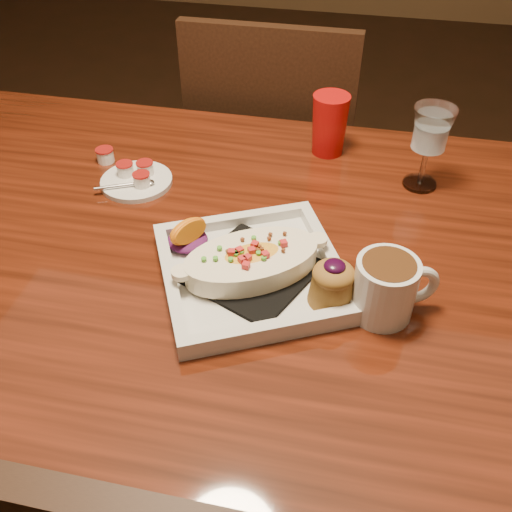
% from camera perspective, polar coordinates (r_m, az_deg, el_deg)
% --- Properties ---
extents(floor, '(7.00, 7.00, 0.00)m').
position_cam_1_polar(floor, '(1.53, -3.18, -20.94)').
color(floor, black).
rests_on(floor, ground).
extents(table, '(1.50, 0.90, 0.75)m').
position_cam_1_polar(table, '(1.00, -4.55, -3.12)').
color(table, '#631F0E').
rests_on(table, floor).
extents(chair_far, '(0.42, 0.42, 0.93)m').
position_cam_1_polar(chair_far, '(1.57, 1.90, 8.81)').
color(chair_far, black).
rests_on(chair_far, floor).
extents(plate, '(0.35, 0.35, 0.08)m').
position_cam_1_polar(plate, '(0.85, 0.32, -1.19)').
color(plate, silver).
rests_on(plate, table).
extents(coffee_mug, '(0.12, 0.09, 0.09)m').
position_cam_1_polar(coffee_mug, '(0.81, 12.98, -2.95)').
color(coffee_mug, silver).
rests_on(coffee_mug, table).
extents(goblet, '(0.07, 0.07, 0.15)m').
position_cam_1_polar(goblet, '(1.06, 17.08, 11.64)').
color(goblet, silver).
rests_on(goblet, table).
extents(saucer, '(0.13, 0.13, 0.09)m').
position_cam_1_polar(saucer, '(1.09, -11.93, 7.55)').
color(saucer, silver).
rests_on(saucer, table).
extents(creamer_loose, '(0.04, 0.04, 0.03)m').
position_cam_1_polar(creamer_loose, '(1.17, -14.85, 9.73)').
color(creamer_loose, white).
rests_on(creamer_loose, table).
extents(red_tumbler, '(0.07, 0.07, 0.12)m').
position_cam_1_polar(red_tumbler, '(1.15, 7.35, 12.90)').
color(red_tumbler, red).
rests_on(red_tumbler, table).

